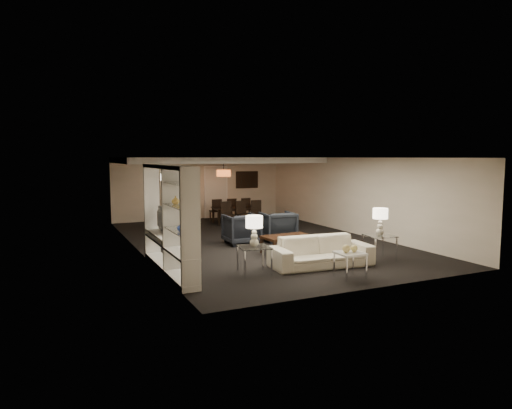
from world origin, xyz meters
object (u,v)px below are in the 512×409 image
Objects in this scene: armchair_left at (241,229)px; chair_fr at (244,209)px; side_table_left at (254,260)px; table_lamp_right at (380,222)px; dining_table at (236,215)px; floor_speaker at (162,230)px; vase_amber at (176,200)px; sofa at (321,252)px; marble_table at (350,265)px; floor_lamp at (165,199)px; television at (160,220)px; chair_nm at (243,213)px; armchair_right at (278,226)px; pendant_light at (224,173)px; chair_nl at (228,214)px; chair_fl at (215,210)px; chair_nr at (258,213)px; side_table_right at (379,247)px; vase_blue at (181,227)px; coffee_table at (288,244)px; table_lamp_left at (254,231)px; chair_fm at (230,210)px.

chair_fr is at bearing -112.64° from armchair_left.
table_lamp_right is at bearing 0.00° from side_table_left.
floor_speaker is at bearing -131.53° from dining_table.
vase_amber is 8.97m from chair_fr.
dining_table is at bearing 87.91° from sofa.
table_lamp_right reaches higher than marble_table.
sofa is at bearing -78.10° from floor_lamp.
television is at bearing 28.90° from armchair_left.
chair_nm reaches higher than dining_table.
dining_table is (1.43, 3.88, -0.14)m from armchair_left.
side_table_left is 0.72× the size of chair_fr.
floor_lamp is (-2.30, 4.75, 0.51)m from armchair_right.
pendant_light reaches higher than dining_table.
armchair_left is 1.00× the size of armchair_right.
armchair_left is 1.07× the size of chair_fr.
side_table_left is at bearing -140.20° from television.
floor_speaker is 1.13× the size of chair_nl.
dining_table is (2.53, 7.18, 0.00)m from side_table_left.
chair_fr is at bearing -4.13° from floor_lamp.
chair_fl is at bearing 100.62° from table_lamp_right.
armchair_right is (0.60, 3.30, 0.09)m from sofa.
chair_nr is 0.48× the size of floor_lamp.
vase_amber is at bearing 176.38° from side_table_right.
floor_speaker is at bearing 82.55° from vase_blue.
chair_nr is (1.43, 4.93, 0.22)m from coffee_table.
chair_nm is 3.00m from floor_lamp.
chair_fr is at bearing 91.96° from table_lamp_right.
vase_amber is 0.19× the size of chair_fr.
side_table_left is at bearing -103.34° from chair_nl.
vase_amber is (-2.72, -2.98, 1.21)m from armchair_left.
side_table_left is 1.83m from vase_blue.
television is at bearing 88.92° from vase_amber.
chair_nr is (2.03, 3.23, 0.01)m from armchair_left.
table_lamp_left is at bearing -105.75° from pendant_light.
floor_lamp reaches higher than marble_table.
pendant_light reaches higher than table_lamp_left.
chair_nm is (2.53, 6.53, 0.15)m from side_table_left.
vase_blue is at bearing 179.13° from television.
floor_speaker is (-2.84, 3.62, 0.16)m from sofa.
table_lamp_right is (0.00, 0.00, 0.64)m from side_table_right.
vase_blue is 0.10× the size of dining_table.
chair_fm is at bearing 61.08° from vase_amber.
television is at bearing -123.64° from dining_table.
vase_blue is 8.16m from chair_nr.
chair_fl is (-0.60, 0.65, 0.15)m from dining_table.
television is (-3.58, -5.15, -0.88)m from pendant_light.
chair_nl is at bearing -128.34° from dining_table.
table_lamp_left is 0.74× the size of chair_fr.
floor_speaker is (-2.24, 0.32, 0.07)m from armchair_left.
vase_blue reaches higher than armchair_right.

